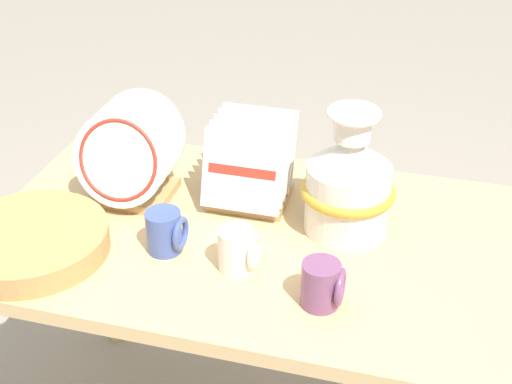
{
  "coord_description": "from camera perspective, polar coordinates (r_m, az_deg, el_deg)",
  "views": [
    {
      "loc": [
        0.35,
        -1.29,
        1.67
      ],
      "look_at": [
        0.0,
        0.0,
        0.86
      ],
      "focal_mm": 50.0,
      "sensor_mm": 36.0,
      "label": 1
    }
  ],
  "objects": [
    {
      "name": "ceramic_vase",
      "position": [
        1.6,
        7.41,
        0.78
      ],
      "size": [
        0.21,
        0.21,
        0.3
      ],
      "color": "white",
      "rests_on": "display_table"
    },
    {
      "name": "wicker_charger_stack",
      "position": [
        1.64,
        -17.64,
        -3.77
      ],
      "size": [
        0.34,
        0.34,
        0.05
      ],
      "color": "tan",
      "rests_on": "display_table"
    },
    {
      "name": "dish_rack_round_plates",
      "position": [
        1.73,
        -10.06,
        2.46
      ],
      "size": [
        0.23,
        0.21,
        0.25
      ],
      "color": "tan",
      "rests_on": "display_table"
    },
    {
      "name": "mug_cream_glaze",
      "position": [
        1.5,
        -1.4,
        -4.63
      ],
      "size": [
        0.08,
        0.08,
        0.1
      ],
      "color": "silver",
      "rests_on": "display_table"
    },
    {
      "name": "dish_rack_square_plates",
      "position": [
        1.71,
        -0.47,
        1.71
      ],
      "size": [
        0.19,
        0.2,
        0.21
      ],
      "color": "tan",
      "rests_on": "display_table"
    },
    {
      "name": "mug_cobalt_glaze",
      "position": [
        1.56,
        -7.22,
        -3.17
      ],
      "size": [
        0.08,
        0.08,
        0.1
      ],
      "color": "#42569E",
      "rests_on": "display_table"
    },
    {
      "name": "mug_plum_glaze",
      "position": [
        1.41,
        5.37,
        -7.38
      ],
      "size": [
        0.08,
        0.08,
        0.1
      ],
      "color": "#7A4770",
      "rests_on": "display_table"
    },
    {
      "name": "display_table",
      "position": [
        1.69,
        0.0,
        -6.04
      ],
      "size": [
        1.24,
        0.74,
        0.75
      ],
      "color": "tan",
      "rests_on": "ground_plane"
    }
  ]
}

